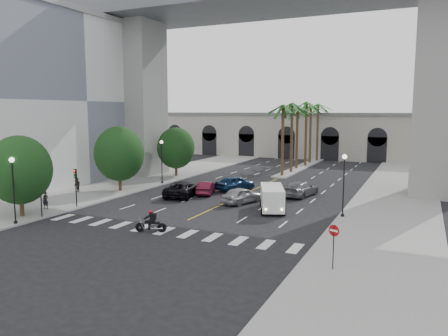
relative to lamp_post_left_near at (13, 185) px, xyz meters
The scene contains 31 objects.
ground 12.86m from the lamp_post_left_near, 23.68° to the left, with size 140.00×140.00×0.00m, color black.
sidewalk_left 20.56m from the lamp_post_left_near, 100.20° to the left, with size 8.00×100.00×0.15m, color gray.
sidewalk_right 33.27m from the lamp_post_left_near, 37.15° to the left, with size 8.00×100.00×0.15m, color gray.
median 44.59m from the lamp_post_left_near, 75.15° to the left, with size 2.00×24.00×0.20m, color gray.
building_left 24.14m from the lamp_post_left_near, 132.54° to the left, with size 16.50×32.50×20.60m.
pier_building 61.08m from the lamp_post_left_near, 79.24° to the left, with size 71.00×10.50×8.50m.
bridge 34.39m from the lamp_post_left_near, 61.23° to the left, with size 75.00×13.00×26.00m.
palm_a 35.40m from the lamp_post_left_near, 70.94° to the left, with size 3.20×3.20×10.30m.
palm_b 39.23m from the lamp_post_left_near, 72.73° to the left, with size 3.20×3.20×10.60m.
palm_c 42.88m from the lamp_post_left_near, 74.72° to the left, with size 3.20×3.20×10.10m.
palm_d 46.90m from the lamp_post_left_near, 75.60° to the left, with size 3.20×3.20×10.90m.
palm_e 50.64m from the lamp_post_left_near, 77.01° to the left, with size 3.20×3.20×10.40m.
palm_f 54.61m from the lamp_post_left_near, 77.65° to the left, with size 3.20×3.20×10.70m.
street_tree_near 2.68m from the lamp_post_left_near, 128.66° to the left, with size 5.20×5.20×6.89m.
street_tree_mid 15.12m from the lamp_post_left_near, 96.09° to the left, with size 5.44×5.44×7.21m.
street_tree_far 27.06m from the lamp_post_left_near, 93.39° to the left, with size 5.04×5.04×6.68m.
lamp_post_left_near is the anchor object (origin of this frame).
lamp_post_left_far 21.00m from the lamp_post_left_near, 90.00° to the left, with size 0.40×0.40×5.35m.
lamp_post_right 26.25m from the lamp_post_left_near, 29.69° to the left, with size 0.40×0.40×5.35m.
traffic_signal_near 2.60m from the lamp_post_left_near, 87.71° to the left, with size 0.25×0.18×3.65m.
traffic_signal_far 6.54m from the lamp_post_left_near, 89.12° to the left, with size 0.25×0.18×3.65m.
motorcycle_rider 11.39m from the lamp_post_left_near, 14.83° to the left, with size 2.22×0.94×1.67m.
car_a 19.89m from the lamp_post_left_near, 49.21° to the left, with size 1.85×4.61×1.57m, color #97989C.
car_b 19.41m from the lamp_post_left_near, 66.29° to the left, with size 1.46×4.20×1.38m, color #501020.
car_c 16.81m from the lamp_post_left_near, 68.82° to the left, with size 2.64×5.72×1.59m, color black.
car_d 27.07m from the lamp_post_left_near, 50.38° to the left, with size 2.17×5.34×1.55m, color slate.
car_e 23.32m from the lamp_post_left_near, 65.59° to the left, with size 1.96×4.86×1.66m, color #102A4D.
cargo_van 21.25m from the lamp_post_left_near, 38.30° to the left, with size 3.64×5.44×2.17m.
pedestrian_a 5.60m from the lamp_post_left_near, 111.36° to the left, with size 0.58×0.38×1.59m, color black.
pedestrian_b 13.41m from the lamp_post_left_near, 112.87° to the left, with size 0.76×0.59×1.56m, color black.
do_not_enter_sign 24.44m from the lamp_post_left_near, ahead, with size 0.62×0.28×2.68m.
Camera 1 is at (17.22, -28.35, 8.90)m, focal length 35.00 mm.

